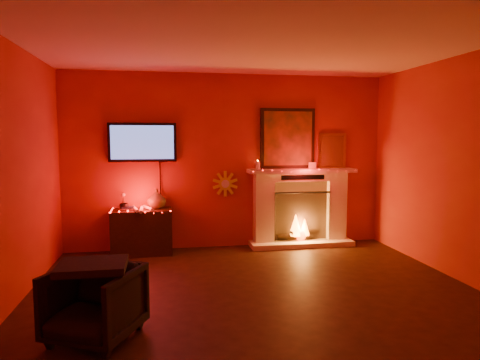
# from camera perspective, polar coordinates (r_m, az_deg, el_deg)

# --- Properties ---
(room) EXTENTS (5.00, 5.00, 5.00)m
(room) POSITION_cam_1_polar(r_m,az_deg,el_deg) (4.24, 3.38, 0.63)
(room) COLOR black
(room) RESTS_ON ground
(floor) EXTENTS (5.00, 5.00, 0.00)m
(floor) POSITION_cam_1_polar(r_m,az_deg,el_deg) (4.56, 3.28, -16.51)
(floor) COLOR black
(floor) RESTS_ON ground
(fireplace) EXTENTS (1.72, 0.40, 2.18)m
(fireplace) POSITION_cam_1_polar(r_m,az_deg,el_deg) (6.91, 7.97, -2.67)
(fireplace) COLOR beige
(fireplace) RESTS_ON floor
(tv) EXTENTS (1.00, 0.07, 1.24)m
(tv) POSITION_cam_1_polar(r_m,az_deg,el_deg) (6.57, -12.86, 4.90)
(tv) COLOR black
(tv) RESTS_ON room
(sunburst_clock) EXTENTS (0.40, 0.03, 0.40)m
(sunburst_clock) POSITION_cam_1_polar(r_m,az_deg,el_deg) (6.69, -1.98, -0.50)
(sunburst_clock) COLOR yellow
(sunburst_clock) RESTS_ON room
(console_table) EXTENTS (0.87, 0.58, 0.96)m
(console_table) POSITION_cam_1_polar(r_m,az_deg,el_deg) (6.52, -12.82, -6.31)
(console_table) COLOR black
(console_table) RESTS_ON floor
(armchair) EXTENTS (0.91, 0.92, 0.63)m
(armchair) POSITION_cam_1_polar(r_m,az_deg,el_deg) (3.98, -18.80, -15.33)
(armchair) COLOR black
(armchair) RESTS_ON floor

